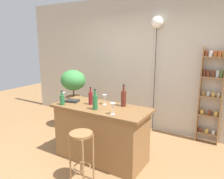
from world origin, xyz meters
TOP-DOWN VIEW (x-y plane):
  - ground at (0.00, 0.00)m, footprint 12.00×12.00m
  - back_wall at (0.00, 1.95)m, footprint 6.40×0.10m
  - kitchen_counter at (0.00, 0.30)m, footprint 1.55×0.67m
  - bar_stool at (0.12, -0.35)m, footprint 0.30×0.30m
  - spice_shelf at (1.38, 1.82)m, footprint 0.39×0.12m
  - plant_stool at (-1.21, 1.05)m, footprint 0.29×0.29m
  - potted_plant at (-1.21, 1.05)m, footprint 0.54×0.49m
  - bottle_olive_oil at (0.29, 0.50)m, footprint 0.08×0.08m
  - bottle_vinegar at (0.01, 0.13)m, footprint 0.08×0.08m
  - bottle_spirits_clear at (-0.21, 0.31)m, footprint 0.07×0.07m
  - bottle_wine_red at (-0.59, 0.06)m, footprint 0.08×0.08m
  - wine_glass_left at (0.34, 0.08)m, footprint 0.07×0.07m
  - wine_glass_center at (-0.01, 0.42)m, footprint 0.07×0.07m
  - wine_glass_right at (-0.69, 0.20)m, footprint 0.07×0.07m
  - cookbook at (-0.56, 0.28)m, footprint 0.24×0.20m
  - pendant_globe_light at (0.29, 1.84)m, footprint 0.23×0.23m

SIDE VIEW (x-z plane):
  - ground at x=0.00m, z-range 0.00..0.00m
  - plant_stool at x=-1.21m, z-range 0.00..0.48m
  - kitchen_counter at x=0.00m, z-range 0.00..0.89m
  - bar_stool at x=0.12m, z-range 0.16..0.89m
  - cookbook at x=-0.56m, z-range 0.89..0.92m
  - bottle_wine_red at x=-0.59m, z-range 0.86..1.09m
  - spice_shelf at x=1.38m, z-range 0.08..1.87m
  - potted_plant at x=-1.21m, z-range 0.58..1.39m
  - bottle_spirits_clear at x=-0.21m, z-range 0.85..1.14m
  - wine_glass_left at x=0.34m, z-range 0.92..1.09m
  - wine_glass_center at x=-0.01m, z-range 0.92..1.09m
  - wine_glass_right at x=-0.69m, z-range 0.92..1.09m
  - bottle_vinegar at x=0.01m, z-range 0.85..1.16m
  - bottle_olive_oil at x=0.29m, z-range 0.85..1.19m
  - back_wall at x=0.00m, z-range 0.00..2.80m
  - pendant_globe_light at x=0.29m, z-range 1.03..3.39m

